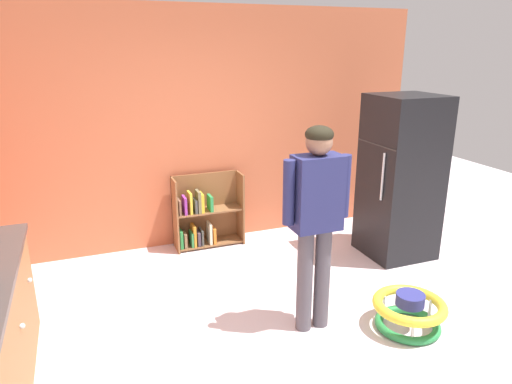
# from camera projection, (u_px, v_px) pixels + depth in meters

# --- Properties ---
(ground_plane) EXTENTS (12.00, 12.00, 0.00)m
(ground_plane) POSITION_uv_depth(u_px,v_px,m) (294.00, 344.00, 3.70)
(ground_plane) COLOR silver
(ground_plane) RESTS_ON ground
(back_wall) EXTENTS (5.20, 0.06, 2.70)m
(back_wall) POSITION_uv_depth(u_px,v_px,m) (210.00, 129.00, 5.36)
(back_wall) COLOR #CA6742
(back_wall) RESTS_ON ground
(refrigerator) EXTENTS (0.73, 0.68, 1.78)m
(refrigerator) POSITION_uv_depth(u_px,v_px,m) (401.00, 178.00, 5.07)
(refrigerator) COLOR black
(refrigerator) RESTS_ON ground
(bookshelf) EXTENTS (0.80, 0.28, 0.85)m
(bookshelf) POSITION_uv_depth(u_px,v_px,m) (204.00, 216.00, 5.44)
(bookshelf) COLOR brown
(bookshelf) RESTS_ON ground
(standing_person) EXTENTS (0.57, 0.22, 1.70)m
(standing_person) POSITION_uv_depth(u_px,v_px,m) (316.00, 211.00, 3.63)
(standing_person) COLOR #504B52
(standing_person) RESTS_ON ground
(baby_walker) EXTENTS (0.60, 0.60, 0.32)m
(baby_walker) POSITION_uv_depth(u_px,v_px,m) (409.00, 311.00, 3.86)
(baby_walker) COLOR #288A46
(baby_walker) RESTS_ON ground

